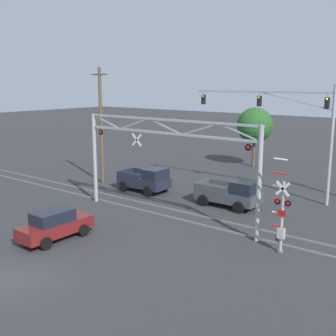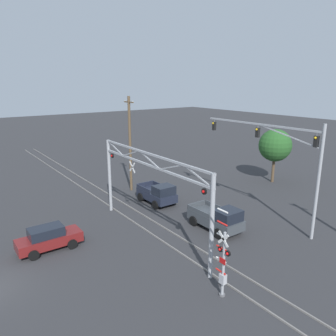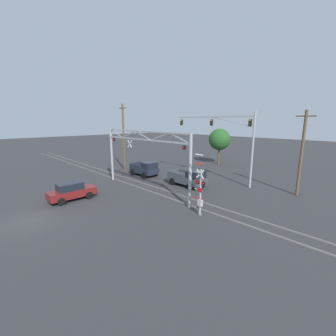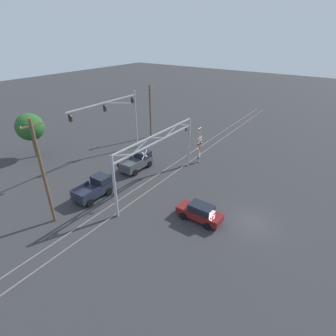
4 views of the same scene
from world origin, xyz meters
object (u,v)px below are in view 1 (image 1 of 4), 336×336
(crossing_signal_mast, at_px, (281,218))
(pickup_truck_lead, at_px, (232,194))
(utility_pole_left, at_px, (101,125))
(pickup_truck_following, at_px, (146,180))
(sedan_waiting, at_px, (55,225))
(background_tree_beyond_span, at_px, (255,125))
(traffic_signal_span, at_px, (296,121))
(crossing_gantry, at_px, (165,153))

(crossing_signal_mast, relative_size, pickup_truck_lead, 1.08)
(pickup_truck_lead, distance_m, utility_pole_left, 13.40)
(pickup_truck_following, bearing_deg, utility_pole_left, -179.36)
(sedan_waiting, xyz_separation_m, background_tree_beyond_span, (-0.87, 26.21, 3.50))
(pickup_truck_following, bearing_deg, pickup_truck_lead, 3.75)
(traffic_signal_span, relative_size, background_tree_beyond_span, 1.84)
(traffic_signal_span, xyz_separation_m, utility_pole_left, (-15.34, -5.24, -0.79))
(traffic_signal_span, bearing_deg, pickup_truck_following, -153.21)
(crossing_gantry, bearing_deg, utility_pole_left, 157.31)
(crossing_gantry, height_order, background_tree_beyond_span, crossing_gantry)
(background_tree_beyond_span, bearing_deg, crossing_signal_mast, -59.83)
(crossing_signal_mast, bearing_deg, background_tree_beyond_span, 120.17)
(crossing_gantry, xyz_separation_m, background_tree_beyond_span, (-3.38, 19.38, 0.01))
(crossing_signal_mast, bearing_deg, crossing_gantry, 175.35)
(traffic_signal_span, xyz_separation_m, pickup_truck_lead, (-2.62, -4.68, -4.98))
(crossing_signal_mast, xyz_separation_m, background_tree_beyond_span, (-11.66, 20.05, 2.47))
(crossing_signal_mast, distance_m, pickup_truck_following, 14.71)
(traffic_signal_span, relative_size, sedan_waiting, 2.63)
(pickup_truck_following, xyz_separation_m, utility_pole_left, (-5.08, -0.06, 4.19))
(pickup_truck_following, distance_m, sedan_waiting, 11.68)
(pickup_truck_following, bearing_deg, crossing_gantry, -39.22)
(crossing_gantry, distance_m, pickup_truck_following, 7.84)
(sedan_waiting, relative_size, utility_pole_left, 0.44)
(pickup_truck_following, xyz_separation_m, sedan_waiting, (2.97, -11.30, -0.11))
(pickup_truck_lead, xyz_separation_m, sedan_waiting, (-4.68, -11.80, -0.11))
(crossing_signal_mast, xyz_separation_m, pickup_truck_following, (-13.75, 5.14, -0.91))
(pickup_truck_lead, relative_size, pickup_truck_following, 1.09)
(pickup_truck_lead, xyz_separation_m, utility_pole_left, (-12.72, -0.56, 4.19))
(traffic_signal_span, distance_m, utility_pole_left, 16.23)
(sedan_waiting, distance_m, background_tree_beyond_span, 26.46)
(crossing_gantry, distance_m, pickup_truck_lead, 6.39)
(crossing_gantry, distance_m, utility_pole_left, 11.47)
(pickup_truck_lead, xyz_separation_m, background_tree_beyond_span, (-5.55, 14.41, 3.38))
(pickup_truck_lead, bearing_deg, crossing_gantry, -113.52)
(pickup_truck_following, relative_size, utility_pole_left, 0.42)
(crossing_signal_mast, bearing_deg, utility_pole_left, 164.88)
(crossing_gantry, xyz_separation_m, pickup_truck_lead, (2.16, 4.97, -3.38))
(background_tree_beyond_span, bearing_deg, pickup_truck_following, -97.99)
(crossing_signal_mast, relative_size, traffic_signal_span, 0.44)
(crossing_signal_mast, distance_m, traffic_signal_span, 11.63)
(traffic_signal_span, bearing_deg, sedan_waiting, -113.88)
(pickup_truck_lead, relative_size, utility_pole_left, 0.46)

